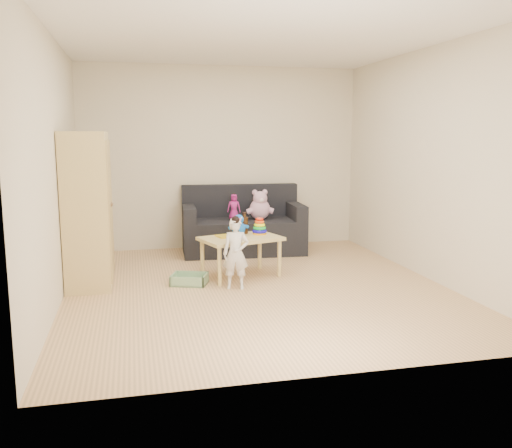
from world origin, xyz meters
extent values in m
plane|color=tan|center=(0.00, 0.00, 0.00)|extent=(4.50, 4.50, 0.00)
plane|color=white|center=(0.00, 0.00, 2.60)|extent=(4.50, 4.50, 0.00)
plane|color=beige|center=(0.00, 2.25, 1.30)|extent=(4.00, 0.00, 4.00)
plane|color=beige|center=(0.00, -2.25, 1.30)|extent=(4.00, 0.00, 4.00)
plane|color=beige|center=(-2.00, 0.00, 1.30)|extent=(0.00, 4.50, 4.50)
plane|color=beige|center=(2.00, 0.00, 1.30)|extent=(0.00, 4.50, 4.50)
cube|color=tan|center=(-1.76, 0.54, 0.83)|extent=(0.46, 0.92, 1.66)
cube|color=black|center=(0.21, 1.76, 0.23)|extent=(1.71, 0.93, 0.47)
cube|color=#D5BF75|center=(-0.08, 0.47, 0.23)|extent=(1.01, 0.80, 0.47)
imported|color=silver|center=(-0.23, 0.00, 0.37)|extent=(0.31, 0.24, 0.74)
imported|color=#AF207C|center=(0.07, 1.69, 0.65)|extent=(0.20, 0.16, 0.36)
cylinder|color=#FFAB0D|center=(0.17, 0.60, 0.48)|extent=(0.16, 0.16, 0.02)
cylinder|color=silver|center=(0.17, 0.60, 0.57)|extent=(0.02, 0.02, 0.19)
torus|color=#150CC6|center=(0.17, 0.60, 0.50)|extent=(0.17, 0.17, 0.04)
torus|color=green|center=(0.17, 0.60, 0.54)|extent=(0.16, 0.16, 0.04)
torus|color=#F3F50C|center=(0.17, 0.60, 0.58)|extent=(0.13, 0.13, 0.04)
torus|color=#F34A0C|center=(0.17, 0.60, 0.61)|extent=(0.11, 0.11, 0.03)
torus|color=red|center=(0.17, 0.60, 0.65)|extent=(0.09, 0.09, 0.03)
cylinder|color=black|center=(0.01, 0.69, 0.57)|extent=(0.09, 0.09, 0.20)
cylinder|color=black|center=(0.01, 0.69, 0.68)|extent=(0.04, 0.04, 0.06)
cylinder|color=black|center=(0.01, 0.69, 0.71)|extent=(0.05, 0.05, 0.02)
cube|color=gold|center=(-0.24, 0.53, 0.47)|extent=(0.24, 0.24, 0.01)
camera|label=1|loc=(-1.28, -5.53, 1.63)|focal=38.00mm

